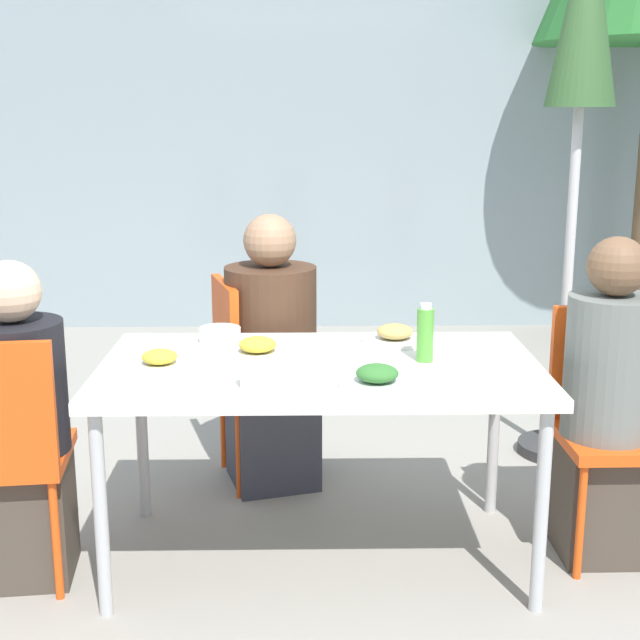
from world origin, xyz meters
The scene contains 17 objects.
ground_plane centered at (0.00, 0.00, 0.00)m, with size 24.00×24.00×0.00m, color gray.
building_facade centered at (0.00, 3.57, 1.50)m, with size 10.00×0.20×3.00m.
dining_table centered at (0.00, 0.00, 0.67)m, with size 1.49×0.84×0.72m.
chair_left centered at (-1.04, -0.19, 0.52)m, with size 0.44×0.44×0.88m.
person_left centered at (-1.00, -0.11, 0.52)m, with size 0.32×0.32×1.10m.
chair_right centered at (1.05, 0.09, 0.52)m, with size 0.40×0.40×0.88m.
person_right centered at (1.00, 0.01, 0.55)m, with size 0.31×0.31×1.15m.
chair_far centered at (-0.28, 0.70, 0.52)m, with size 0.49×0.49×0.88m.
person_far centered at (-0.19, 0.67, 0.54)m, with size 0.42×0.42×1.15m.
closed_umbrella centered at (1.12, 0.97, 1.81)m, with size 0.36×0.36×2.42m.
plate_0 centered at (-0.22, 0.10, 0.75)m, with size 0.24×0.24×0.07m.
plate_1 centered at (0.17, -0.26, 0.75)m, with size 0.24×0.24×0.07m.
plate_2 centered at (0.28, 0.27, 0.75)m, with size 0.25×0.25×0.07m.
plate_3 centered at (-0.54, -0.05, 0.75)m, with size 0.22×0.22×0.06m.
bottle centered at (0.36, 0.02, 0.82)m, with size 0.06×0.06×0.20m.
drinking_cup centered at (-0.21, -0.27, 0.77)m, with size 0.08×0.08×0.09m.
salad_bowl centered at (-0.37, 0.28, 0.75)m, with size 0.15×0.15×0.05m.
Camera 1 is at (-0.05, -2.91, 1.57)m, focal length 50.00 mm.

